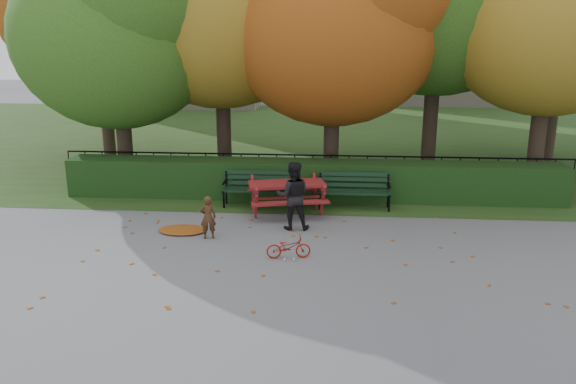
# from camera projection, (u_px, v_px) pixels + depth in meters

# --- Properties ---
(ground) EXTENTS (90.00, 90.00, 0.00)m
(ground) POSITION_uv_depth(u_px,v_px,m) (301.00, 263.00, 10.64)
(ground) COLOR gray
(ground) RESTS_ON ground
(grass_strip) EXTENTS (90.00, 90.00, 0.00)m
(grass_strip) POSITION_uv_depth(u_px,v_px,m) (320.00, 137.00, 24.09)
(grass_strip) COLOR #243D17
(grass_strip) RESTS_ON ground
(building_right) EXTENTS (9.00, 6.00, 12.00)m
(building_right) POSITION_uv_depth(u_px,v_px,m) (454.00, 6.00, 35.32)
(building_right) COLOR #B2A18D
(building_right) RESTS_ON ground
(hedge) EXTENTS (13.00, 0.90, 1.00)m
(hedge) POSITION_uv_depth(u_px,v_px,m) (311.00, 180.00, 14.83)
(hedge) COLOR black
(hedge) RESTS_ON ground
(iron_fence) EXTENTS (14.00, 0.04, 1.02)m
(iron_fence) POSITION_uv_depth(u_px,v_px,m) (313.00, 172.00, 15.59)
(iron_fence) COLOR black
(iron_fence) RESTS_ON ground
(tree_a) EXTENTS (5.88, 5.60, 7.48)m
(tree_a) POSITION_uv_depth(u_px,v_px,m) (123.00, 23.00, 15.19)
(tree_a) COLOR black
(tree_a) RESTS_ON ground
(tree_c) EXTENTS (6.30, 6.00, 8.00)m
(tree_c) POSITION_uv_depth(u_px,v_px,m) (346.00, 11.00, 15.02)
(tree_c) COLOR black
(tree_c) RESTS_ON ground
(bench_left) EXTENTS (1.80, 0.57, 0.88)m
(bench_left) POSITION_uv_depth(u_px,v_px,m) (259.00, 186.00, 14.16)
(bench_left) COLOR black
(bench_left) RESTS_ON ground
(bench_right) EXTENTS (1.80, 0.57, 0.88)m
(bench_right) POSITION_uv_depth(u_px,v_px,m) (354.00, 188.00, 13.97)
(bench_right) COLOR black
(bench_right) RESTS_ON ground
(picnic_table) EXTENTS (2.09, 1.83, 0.88)m
(picnic_table) POSITION_uv_depth(u_px,v_px,m) (287.00, 189.00, 13.50)
(picnic_table) COLOR maroon
(picnic_table) RESTS_ON ground
(leaf_pile) EXTENTS (1.09, 0.77, 0.07)m
(leaf_pile) POSITION_uv_depth(u_px,v_px,m) (183.00, 230.00, 12.39)
(leaf_pile) COLOR brown
(leaf_pile) RESTS_ON ground
(leaf_scatter) EXTENTS (9.00, 5.70, 0.01)m
(leaf_scatter) POSITION_uv_depth(u_px,v_px,m) (302.00, 257.00, 10.93)
(leaf_scatter) COLOR brown
(leaf_scatter) RESTS_ON ground
(child) EXTENTS (0.38, 0.29, 0.93)m
(child) POSITION_uv_depth(u_px,v_px,m) (208.00, 217.00, 11.86)
(child) COLOR #442915
(child) RESTS_ON ground
(adult) EXTENTS (0.78, 0.63, 1.53)m
(adult) POSITION_uv_depth(u_px,v_px,m) (293.00, 196.00, 12.38)
(adult) COLOR black
(adult) RESTS_ON ground
(bicycle) EXTENTS (0.90, 0.44, 0.45)m
(bicycle) POSITION_uv_depth(u_px,v_px,m) (288.00, 247.00, 10.85)
(bicycle) COLOR maroon
(bicycle) RESTS_ON ground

